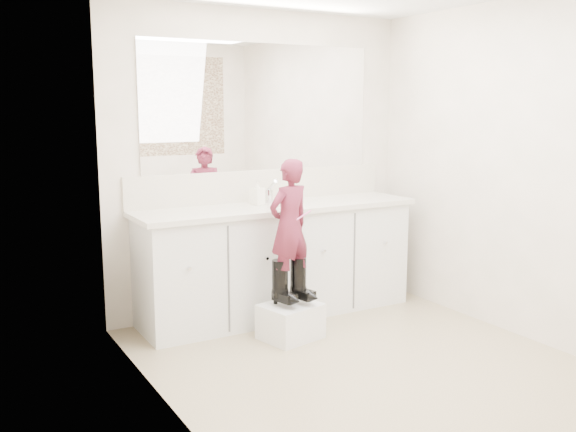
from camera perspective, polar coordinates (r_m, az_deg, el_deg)
floor at (r=4.26m, az=7.24°, el=-13.12°), size 3.00×3.00×0.00m
wall_back at (r=5.22m, az=-2.44°, el=4.79°), size 2.60×0.00×2.60m
wall_left at (r=3.33m, az=-10.47°, el=1.83°), size 0.00×3.00×3.00m
wall_right at (r=4.85m, az=19.96°, el=3.84°), size 0.00×3.00×3.00m
vanity_cabinet at (r=5.11m, az=-0.96°, el=-4.14°), size 2.20×0.55×0.85m
countertop at (r=5.00m, az=-0.89°, el=0.78°), size 2.28×0.58×0.04m
backsplash at (r=5.22m, az=-2.35°, el=2.76°), size 2.28×0.03×0.25m
mirror at (r=5.19m, az=-2.42°, el=9.63°), size 2.00×0.02×1.00m
faucet at (r=5.14m, az=-1.78°, el=1.80°), size 0.08×0.08×0.10m
cup at (r=5.15m, az=0.57°, el=1.74°), size 0.12×0.12×0.09m
soap_bottle at (r=5.00m, az=-2.73°, el=2.12°), size 0.11×0.11×0.20m
step_stool at (r=4.66m, az=0.23°, el=-9.35°), size 0.46×0.41×0.25m
boot_left at (r=4.55m, az=-0.71°, el=-5.97°), size 0.17×0.24×0.33m
boot_right at (r=4.62m, az=0.92°, el=-5.72°), size 0.17×0.24×0.33m
toddler at (r=4.50m, az=0.11°, el=-0.86°), size 0.38×0.30×0.94m
toothbrush at (r=4.45m, az=1.41°, el=0.07°), size 0.13×0.04×0.06m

